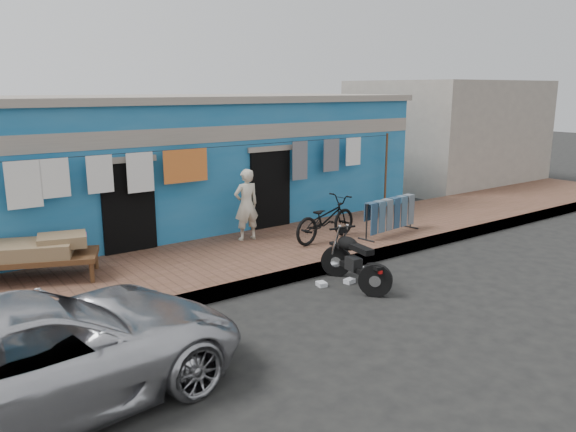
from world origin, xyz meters
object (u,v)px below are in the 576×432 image
(car, at_px, (38,354))
(bicycle, at_px, (326,214))
(jeans_rack, at_px, (390,216))
(charpoy, at_px, (35,259))
(seated_person, at_px, (246,205))
(motorcycle, at_px, (355,259))

(car, height_order, bicycle, bicycle)
(jeans_rack, bearing_deg, charpoy, 168.61)
(charpoy, bearing_deg, car, -102.24)
(jeans_rack, bearing_deg, bicycle, 163.81)
(seated_person, bearing_deg, jeans_rack, 156.73)
(bicycle, height_order, motorcycle, bicycle)
(motorcycle, distance_m, jeans_rack, 3.01)
(seated_person, xyz_separation_m, charpoy, (-4.41, -0.07, -0.42))
(seated_person, relative_size, motorcycle, 0.97)
(car, xyz_separation_m, motorcycle, (5.62, 0.92, -0.18))
(car, distance_m, jeans_rack, 8.56)
(bicycle, relative_size, motorcycle, 1.12)
(bicycle, height_order, charpoy, bicycle)
(seated_person, xyz_separation_m, bicycle, (1.36, -1.09, -0.20))
(motorcycle, bearing_deg, car, -161.99)
(seated_person, height_order, jeans_rack, seated_person)
(motorcycle, xyz_separation_m, jeans_rack, (2.56, 1.58, 0.17))
(motorcycle, xyz_separation_m, charpoy, (-4.76, 3.06, 0.11))
(bicycle, height_order, jeans_rack, bicycle)
(car, relative_size, motorcycle, 2.98)
(seated_person, bearing_deg, charpoy, 5.44)
(seated_person, xyz_separation_m, motorcycle, (0.35, -3.12, -0.53))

